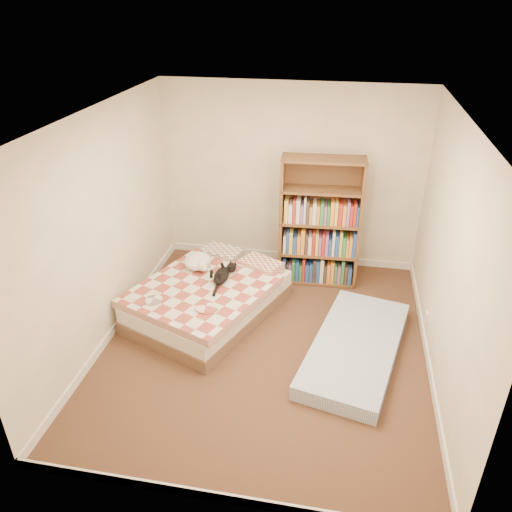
% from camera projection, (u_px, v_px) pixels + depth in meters
% --- Properties ---
extents(room, '(3.51, 4.01, 2.51)m').
position_uv_depth(room, '(267.00, 248.00, 5.01)').
color(room, '#4D3021').
rests_on(room, ground).
extents(bed, '(1.87, 2.18, 0.49)m').
position_uv_depth(bed, '(210.00, 296.00, 6.01)').
color(bed, brown).
rests_on(bed, room).
extents(bookshelf, '(1.04, 0.39, 1.71)m').
position_uv_depth(bookshelf, '(319.00, 239.00, 6.51)').
color(bookshelf, '#52371C').
rests_on(bookshelf, room).
extents(floor_mattress, '(1.24, 2.01, 0.17)m').
position_uv_depth(floor_mattress, '(355.00, 348.00, 5.37)').
color(floor_mattress, '#7593C3').
rests_on(floor_mattress, room).
extents(black_cat, '(0.30, 0.65, 0.15)m').
position_uv_depth(black_cat, '(222.00, 274.00, 5.92)').
color(black_cat, black).
rests_on(black_cat, bed).
extents(white_dog, '(0.38, 0.40, 0.18)m').
position_uv_depth(white_dog, '(198.00, 262.00, 6.14)').
color(white_dog, white).
rests_on(white_dog, bed).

